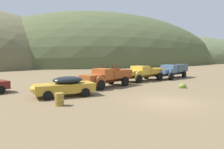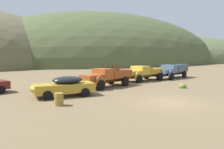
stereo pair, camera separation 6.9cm
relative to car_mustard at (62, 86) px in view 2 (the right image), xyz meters
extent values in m
plane|color=brown|center=(5.46, -5.86, -0.82)|extent=(300.00, 300.00, 0.00)
ellipsoid|color=#4C5633|center=(39.76, 57.73, -0.82)|extent=(104.90, 67.43, 38.87)
ellipsoid|color=#56603D|center=(84.91, 53.91, -0.82)|extent=(101.03, 56.95, 25.12)
ellipsoid|color=maroon|center=(-3.64, 4.84, -0.07)|extent=(1.28, 1.70, 0.61)
cylinder|color=black|center=(-3.97, 3.78, -0.48)|extent=(0.71, 0.36, 0.68)
cube|color=#B28928|center=(0.14, -0.02, -0.14)|extent=(4.75, 2.40, 0.68)
ellipsoid|color=black|center=(0.41, -0.05, 0.46)|extent=(2.55, 1.91, 0.57)
ellipsoid|color=#B28928|center=(-1.90, 0.23, -0.07)|extent=(1.18, 1.60, 0.61)
cylinder|color=black|center=(-1.16, 1.08, -0.48)|extent=(0.70, 0.28, 0.68)
cylinder|color=black|center=(-1.38, -0.77, -0.48)|extent=(0.70, 0.28, 0.68)
cylinder|color=black|center=(1.65, 0.74, -0.48)|extent=(0.70, 0.28, 0.68)
cylinder|color=black|center=(1.43, -1.11, -0.48)|extent=(0.70, 0.28, 0.68)
cube|color=#51220D|center=(5.44, 2.32, -0.16)|extent=(5.66, 2.32, 0.36)
cube|color=#A34C1E|center=(3.44, 1.79, 0.30)|extent=(2.13, 2.02, 0.55)
cube|color=#B7B2A8|center=(2.64, 1.58, 0.27)|extent=(0.36, 1.10, 0.44)
cylinder|color=#A34C1E|center=(3.42, 2.78, -0.06)|extent=(1.21, 0.48, 1.20)
cylinder|color=#A34C1E|center=(3.92, 0.92, -0.06)|extent=(1.21, 0.48, 1.20)
cube|color=#A34C1E|center=(4.93, 2.19, 0.55)|extent=(1.73, 2.13, 1.05)
cube|color=black|center=(4.36, 2.04, 0.76)|extent=(0.45, 1.54, 0.59)
cube|color=#97471E|center=(6.93, 2.72, 0.08)|extent=(3.24, 2.61, 0.12)
cube|color=#97471E|center=(6.68, 3.65, 0.49)|extent=(2.77, 0.82, 0.70)
cube|color=#97471E|center=(7.18, 1.78, 0.49)|extent=(2.77, 0.82, 0.70)
cube|color=#97471E|center=(8.24, 3.06, 0.49)|extent=(0.59, 1.90, 0.70)
cube|color=#51220D|center=(7.78, 3.95, 1.09)|extent=(0.10, 0.10, 0.50)
cube|color=#51220D|center=(7.09, 3.76, 1.09)|extent=(0.10, 0.10, 0.50)
cube|color=#51220D|center=(6.27, 3.55, 1.09)|extent=(0.10, 0.10, 0.50)
cube|color=#51220D|center=(5.58, 3.36, 1.09)|extent=(0.10, 0.10, 0.50)
cylinder|color=black|center=(3.41, 2.83, -0.34)|extent=(1.00, 0.52, 0.96)
cylinder|color=black|center=(3.93, 0.87, -0.34)|extent=(1.00, 0.52, 0.96)
cylinder|color=black|center=(6.90, 3.75, -0.34)|extent=(1.00, 0.52, 0.96)
cylinder|color=black|center=(7.42, 1.80, -0.34)|extent=(1.00, 0.52, 0.96)
cube|color=brown|center=(11.98, 4.18, -0.16)|extent=(6.09, 1.72, 0.36)
cube|color=gold|center=(9.78, 3.91, 0.30)|extent=(2.10, 2.00, 0.55)
cube|color=#B7B2A8|center=(8.90, 3.80, 0.27)|extent=(0.23, 1.23, 0.44)
cylinder|color=gold|center=(9.90, 4.99, -0.06)|extent=(1.21, 0.32, 1.20)
cylinder|color=gold|center=(10.16, 2.89, -0.06)|extent=(1.21, 0.32, 1.20)
cube|color=gold|center=(11.42, 4.11, 0.55)|extent=(1.63, 2.21, 1.05)
cube|color=black|center=(10.79, 4.03, 0.76)|extent=(0.26, 1.74, 0.59)
cube|color=#B5882D|center=(13.62, 4.38, 0.08)|extent=(3.28, 2.50, 0.12)
cube|color=#B5882D|center=(13.49, 5.44, 0.42)|extent=(3.03, 0.47, 0.55)
cube|color=#B5882D|center=(13.75, 3.31, 0.42)|extent=(3.03, 0.47, 0.55)
cube|color=#B5882D|center=(15.06, 4.55, 0.42)|extent=(0.36, 2.14, 0.55)
cylinder|color=black|center=(9.90, 5.05, -0.34)|extent=(0.99, 0.39, 0.96)
cylinder|color=black|center=(10.17, 2.83, -0.34)|extent=(0.99, 0.39, 0.96)
cylinder|color=black|center=(13.73, 5.52, -0.34)|extent=(0.99, 0.39, 0.96)
cylinder|color=black|center=(14.00, 3.30, -0.34)|extent=(0.99, 0.39, 0.96)
cube|color=#262D39|center=(17.25, 4.29, -0.16)|extent=(6.16, 2.42, 0.36)
cube|color=slate|center=(15.07, 3.73, 0.30)|extent=(2.28, 2.09, 0.55)
cube|color=#B7B2A8|center=(14.19, 3.51, 0.27)|extent=(0.36, 1.13, 0.44)
cylinder|color=slate|center=(15.07, 4.75, -0.06)|extent=(1.21, 0.47, 1.20)
cylinder|color=slate|center=(15.56, 2.84, -0.06)|extent=(1.21, 0.47, 1.20)
cube|color=slate|center=(16.69, 4.15, 0.55)|extent=(1.84, 2.20, 1.05)
cube|color=black|center=(16.07, 3.99, 0.76)|extent=(0.45, 1.58, 0.59)
cube|color=#4D5B67|center=(18.87, 4.70, 0.08)|extent=(3.49, 2.69, 0.12)
cube|color=#4D5B67|center=(18.63, 5.67, 0.62)|extent=(3.02, 0.86, 0.95)
cube|color=#4D5B67|center=(19.12, 3.74, 0.62)|extent=(3.02, 0.86, 0.95)
cube|color=#4D5B67|center=(20.31, 5.07, 0.62)|extent=(0.59, 1.95, 0.95)
cylinder|color=black|center=(15.57, 2.79, -0.34)|extent=(1.00, 0.51, 0.96)
cylinder|color=black|center=(18.87, 5.77, -0.34)|extent=(1.00, 0.51, 0.96)
cylinder|color=black|center=(19.38, 3.76, -0.34)|extent=(1.00, 0.51, 0.96)
cylinder|color=olive|center=(-1.22, -2.76, -0.41)|extent=(0.57, 0.57, 0.82)
torus|color=brown|center=(-1.22, -2.76, -0.24)|extent=(0.61, 0.61, 0.03)
torus|color=brown|center=(-1.22, -2.76, -0.57)|extent=(0.61, 0.61, 0.03)
ellipsoid|color=#5B8E42|center=(7.60, 5.22, -0.67)|extent=(0.57, 0.52, 0.53)
ellipsoid|color=#5B8E42|center=(7.61, 5.10, -0.68)|extent=(0.68, 0.61, 0.49)
ellipsoid|color=#4C8438|center=(5.16, 6.50, -0.51)|extent=(1.05, 0.94, 1.10)
ellipsoid|color=#4C8438|center=(5.48, 6.46, -0.57)|extent=(1.10, 0.99, 0.89)
ellipsoid|color=#4C8438|center=(5.10, 6.38, -0.61)|extent=(0.82, 0.74, 0.75)
ellipsoid|color=olive|center=(11.41, -2.30, -0.65)|extent=(0.80, 0.72, 0.61)
ellipsoid|color=olive|center=(11.35, -2.34, -0.71)|extent=(0.49, 0.44, 0.37)
ellipsoid|color=olive|center=(11.38, -2.37, -0.69)|extent=(0.64, 0.58, 0.46)
camera|label=1|loc=(-5.54, -15.65, 2.41)|focal=33.50mm
camera|label=2|loc=(-5.48, -15.68, 2.41)|focal=33.50mm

